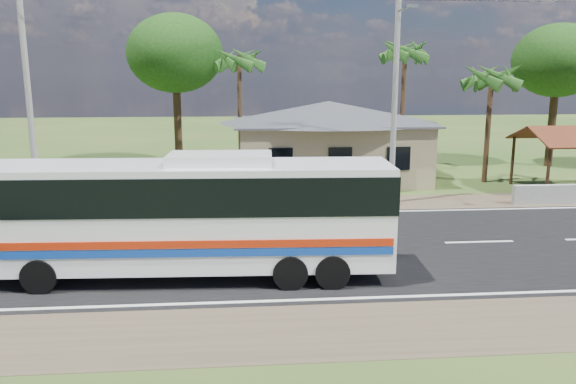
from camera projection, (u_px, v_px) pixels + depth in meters
name	position (u px, v px, depth m)	size (l,w,h in m)	color
ground	(355.00, 246.00, 19.75)	(120.00, 120.00, 0.00)	#2C4B1A
road	(355.00, 245.00, 19.75)	(120.00, 16.00, 0.03)	black
house	(328.00, 132.00, 31.95)	(12.40, 10.00, 5.00)	tan
waiting_shed	(575.00, 138.00, 28.52)	(5.20, 4.48, 3.35)	#341F13
utility_poles	(388.00, 77.00, 25.08)	(32.80, 2.22, 11.00)	#9E9E99
palm_near	(492.00, 78.00, 30.05)	(2.80, 2.80, 6.70)	#47301E
palm_mid	(405.00, 52.00, 33.85)	(2.80, 2.80, 8.20)	#47301E
palm_far	(239.00, 61.00, 33.62)	(2.80, 2.80, 7.70)	#47301E
tree_behind_house	(175.00, 54.00, 35.16)	(6.00, 6.00, 9.61)	#47301E
tree_behind_shed	(558.00, 61.00, 35.25)	(5.60, 5.60, 9.02)	#47301E
coach_bus	(188.00, 208.00, 16.34)	(12.01, 3.03, 3.70)	white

